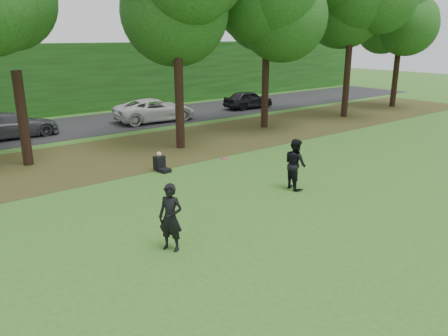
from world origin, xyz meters
The scene contains 9 objects.
ground centered at (0.00, 0.00, 0.00)m, with size 120.00×120.00×0.00m, color #365C1C.
leaf_litter centered at (0.00, 13.00, 0.01)m, with size 60.00×7.00×0.01m, color #402E16.
street centered at (0.00, 21.00, 0.01)m, with size 70.00×7.00×0.02m, color black.
far_hedge centered at (0.00, 27.00, 2.50)m, with size 70.00×3.00×5.00m, color #1A4213.
player_left centered at (-2.26, 3.04, 0.92)m, with size 0.67×0.44×1.84m, color black.
player_right centered at (3.96, 4.40, 0.95)m, with size 0.92×0.72×1.90m, color black.
parked_cars centered at (-0.51, 19.70, 0.74)m, with size 39.10×3.08×1.51m.
frisbee centered at (0.05, 3.67, 2.01)m, with size 0.38×0.37×0.11m.
seated_person centered at (1.13, 9.41, 0.31)m, with size 0.51×0.78×0.83m.
Camera 1 is at (-7.72, -6.13, 5.49)m, focal length 35.00 mm.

